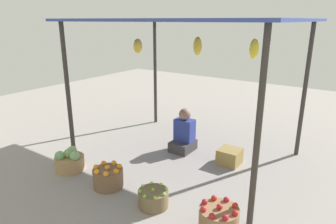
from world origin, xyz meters
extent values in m
plane|color=gray|center=(0.00, 0.00, 0.00)|extent=(14.00, 14.00, 0.00)
cylinder|color=#38332D|center=(-1.55, -1.16, 1.12)|extent=(0.07, 0.07, 2.25)
cylinder|color=#38332D|center=(1.55, -1.16, 1.12)|extent=(0.07, 0.07, 2.25)
cylinder|color=#38332D|center=(-1.55, 1.16, 1.12)|extent=(0.07, 0.07, 2.25)
cylinder|color=#38332D|center=(1.55, 1.16, 1.12)|extent=(0.07, 0.07, 2.25)
cube|color=#374999|center=(0.00, 0.00, 2.27)|extent=(3.39, 2.62, 0.04)
ellipsoid|color=yellow|center=(-0.86, -0.21, 1.85)|extent=(0.15, 0.15, 0.24)
ellipsoid|color=yellow|center=(-0.04, 0.34, 1.85)|extent=(0.14, 0.14, 0.30)
ellipsoid|color=yellow|center=(0.90, 0.40, 1.85)|extent=(0.14, 0.14, 0.30)
cube|color=#393638|center=(-0.19, 0.16, 0.09)|extent=(0.36, 0.44, 0.18)
cube|color=navy|center=(-0.19, 0.21, 0.38)|extent=(0.34, 0.22, 0.40)
sphere|color=#846250|center=(-0.19, 0.21, 0.67)|extent=(0.21, 0.21, 0.21)
cylinder|color=#A78056|center=(-1.27, -1.47, 0.11)|extent=(0.45, 0.45, 0.22)
sphere|color=#79A35C|center=(-1.27, -1.47, 0.28)|extent=(0.15, 0.15, 0.15)
sphere|color=#80AE6F|center=(-1.13, -1.47, 0.27)|extent=(0.15, 0.15, 0.15)
sphere|color=#83AD68|center=(-1.33, -1.35, 0.27)|extent=(0.15, 0.15, 0.15)
sphere|color=#72AD68|center=(-1.33, -1.58, 0.27)|extent=(0.15, 0.15, 0.15)
cylinder|color=brown|center=(-0.40, -1.48, 0.13)|extent=(0.43, 0.43, 0.27)
sphere|color=orange|center=(-0.40, -1.48, 0.30)|extent=(0.08, 0.08, 0.08)
sphere|color=orange|center=(-0.24, -1.48, 0.29)|extent=(0.08, 0.08, 0.08)
sphere|color=orange|center=(-0.30, -1.35, 0.29)|extent=(0.08, 0.08, 0.08)
sphere|color=orange|center=(-0.44, -1.32, 0.29)|extent=(0.08, 0.08, 0.08)
sphere|color=orange|center=(-0.55, -1.41, 0.29)|extent=(0.08, 0.08, 0.08)
sphere|color=orange|center=(-0.55, -1.55, 0.29)|extent=(0.08, 0.08, 0.08)
sphere|color=orange|center=(-0.44, -1.64, 0.29)|extent=(0.08, 0.08, 0.08)
sphere|color=orange|center=(-0.30, -1.61, 0.29)|extent=(0.08, 0.08, 0.08)
cylinder|color=brown|center=(0.40, -1.49, 0.11)|extent=(0.39, 0.39, 0.22)
sphere|color=#8CBC37|center=(0.40, -1.49, 0.23)|extent=(0.04, 0.04, 0.04)
sphere|color=#8CC13E|center=(0.57, -1.49, 0.23)|extent=(0.04, 0.04, 0.04)
sphere|color=#87BE38|center=(0.52, -1.37, 0.23)|extent=(0.04, 0.04, 0.04)
sphere|color=#93CF31|center=(0.40, -1.32, 0.23)|extent=(0.04, 0.04, 0.04)
sphere|color=#86C133|center=(0.29, -1.37, 0.23)|extent=(0.04, 0.04, 0.04)
sphere|color=#83C837|center=(0.24, -1.49, 0.23)|extent=(0.04, 0.04, 0.04)
sphere|color=#82C635|center=(0.29, -1.61, 0.23)|extent=(0.04, 0.04, 0.04)
sphere|color=#83C13D|center=(0.40, -1.66, 0.23)|extent=(0.04, 0.04, 0.04)
sphere|color=#8AC33A|center=(0.52, -1.61, 0.23)|extent=(0.04, 0.04, 0.04)
cylinder|color=#8D6645|center=(1.30, -1.47, 0.15)|extent=(0.44, 0.44, 0.30)
sphere|color=#A91F25|center=(1.30, -1.47, 0.33)|extent=(0.07, 0.07, 0.07)
sphere|color=#AB1E1E|center=(1.48, -1.47, 0.32)|extent=(0.07, 0.07, 0.07)
sphere|color=#B2281A|center=(1.43, -1.34, 0.32)|extent=(0.07, 0.07, 0.07)
sphere|color=#AF1F2D|center=(1.30, -1.29, 0.32)|extent=(0.07, 0.07, 0.07)
sphere|color=red|center=(1.17, -1.34, 0.32)|extent=(0.07, 0.07, 0.07)
sphere|color=#A82126|center=(1.12, -1.47, 0.32)|extent=(0.07, 0.07, 0.07)
sphere|color=red|center=(1.17, -1.60, 0.32)|extent=(0.07, 0.07, 0.07)
sphere|color=#AE1F2B|center=(1.30, -1.65, 0.32)|extent=(0.07, 0.07, 0.07)
sphere|color=#AF1B26|center=(1.43, -1.60, 0.32)|extent=(0.07, 0.07, 0.07)
cube|color=olive|center=(0.72, 0.16, 0.13)|extent=(0.34, 0.34, 0.25)
camera|label=1|loc=(2.43, -4.09, 2.27)|focal=32.04mm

